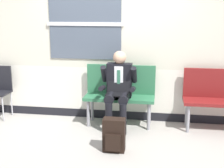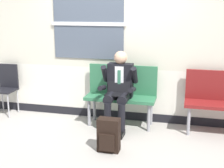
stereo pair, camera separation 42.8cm
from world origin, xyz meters
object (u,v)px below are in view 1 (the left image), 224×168
object	(u,v)px
bench_empty	(221,95)
bench_with_person	(120,91)
backpack	(114,136)
person_seated	(118,88)
folding_chair	(0,87)

from	to	relation	value
bench_empty	bench_with_person	bearing A→B (deg)	179.94
bench_empty	backpack	distance (m)	1.91
bench_with_person	backpack	world-z (taller)	bench_with_person
bench_with_person	bench_empty	size ratio (longest dim) A/B	0.99
bench_with_person	backpack	size ratio (longest dim) A/B	2.46
bench_empty	person_seated	xyz separation A→B (m)	(-1.61, -0.20, 0.10)
bench_empty	person_seated	distance (m)	1.62
person_seated	bench_with_person	bearing A→B (deg)	90.00
bench_empty	folding_chair	size ratio (longest dim) A/B	1.28
folding_chair	backpack	bearing A→B (deg)	-26.15
bench_with_person	bench_empty	distance (m)	1.61
person_seated	backpack	bearing A→B (deg)	-85.97
backpack	folding_chair	xyz separation A→B (m)	(-2.22, 1.09, 0.32)
folding_chair	bench_empty	bearing A→B (deg)	-0.30
bench_with_person	folding_chair	world-z (taller)	bench_with_person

